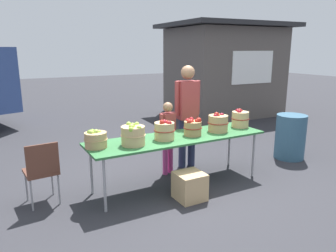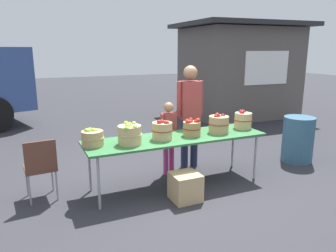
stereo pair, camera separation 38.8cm
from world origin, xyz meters
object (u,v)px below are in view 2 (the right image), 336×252
Objects in this scene: vendor_adult at (190,109)px; produce_crate at (185,187)px; folding_chair at (40,165)px; apple_basket_red_3 at (243,120)px; apple_basket_green_1 at (130,134)px; child_customer at (169,132)px; market_table at (176,139)px; trash_barrel at (298,139)px; apple_basket_red_1 at (192,128)px; apple_basket_green_0 at (92,138)px; apple_basket_red_0 at (162,130)px; apple_basket_red_2 at (219,124)px.

produce_crate is at bearing 66.11° from vendor_adult.
vendor_adult reaches higher than folding_chair.
produce_crate is at bearing -157.51° from apple_basket_red_3.
apple_basket_green_1 is 0.99m from child_customer.
trash_barrel reaches higher than market_table.
apple_basket_red_1 reaches higher than market_table.
produce_crate is (-0.11, -0.51, -0.53)m from market_table.
apple_basket_green_0 reaches higher than produce_crate.
vendor_adult is 4.65× the size of produce_crate.
apple_basket_green_1 reaches higher than produce_crate.
produce_crate is at bearing 151.21° from folding_chair.
child_customer is (-0.45, -0.14, -0.33)m from vendor_adult.
apple_basket_red_0 reaches higher than market_table.
apple_basket_red_1 reaches higher than produce_crate.
trash_barrel is (1.93, -0.55, -0.62)m from vendor_adult.
trash_barrel is (2.38, -0.41, -0.29)m from child_customer.
apple_basket_red_0 reaches higher than produce_crate.
market_table is 2.26× the size of child_customer.
trash_barrel is at bearing 1.06° from market_table.
apple_basket_green_1 is (-0.74, -0.07, 0.18)m from market_table.
folding_chair is at bearing 162.03° from apple_basket_green_0.
folding_chair is at bearing 13.73° from vendor_adult.
apple_basket_red_2 reaches higher than apple_basket_green_1.
market_table is 1.23m from apple_basket_red_3.
apple_basket_red_1 is (0.97, 0.03, -0.02)m from apple_basket_green_1.
apple_basket_green_1 is at bearing 145.15° from produce_crate.
apple_basket_red_2 is at bearing -177.43° from trash_barrel.
apple_basket_red_3 is 0.25× the size of child_customer.
market_table is at bearing 54.38° from vendor_adult.
apple_basket_red_0 is at bearing 4.09° from apple_basket_green_1.
apple_basket_red_2 is (0.47, 0.00, 0.01)m from apple_basket_red_1.
trash_barrel is (3.20, 0.11, -0.48)m from apple_basket_green_1.
child_customer is at bearing 107.36° from apple_basket_red_1.
child_customer is (-0.62, 0.49, -0.19)m from apple_basket_red_2.
apple_basket_green_1 is at bearing -176.83° from apple_basket_red_3.
child_customer is (0.08, 0.46, -0.01)m from market_table.
folding_chair is at bearing 155.98° from produce_crate.
produce_crate is (-1.32, -0.55, -0.70)m from apple_basket_red_3.
apple_basket_red_3 is at bearing 143.31° from child_customer.
apple_basket_green_1 is 1.44m from apple_basket_red_2.
apple_basket_red_2 is (0.95, -0.00, 0.00)m from apple_basket_red_0.
apple_basket_red_1 is at bearing -0.15° from apple_basket_red_0.
apple_basket_red_2 reaches higher than apple_basket_red_3.
apple_basket_red_3 is at bearing 170.75° from folding_chair.
apple_basket_green_0 is 1.10× the size of apple_basket_red_1.
apple_basket_red_1 is at bearing 54.18° from produce_crate.
apple_basket_red_1 is 0.47m from apple_basket_red_2.
vendor_adult is at bearing 140.53° from apple_basket_red_3.
produce_crate is (-0.19, -0.96, -0.51)m from child_customer.
trash_barrel is (1.25, 0.01, -0.48)m from apple_basket_red_3.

